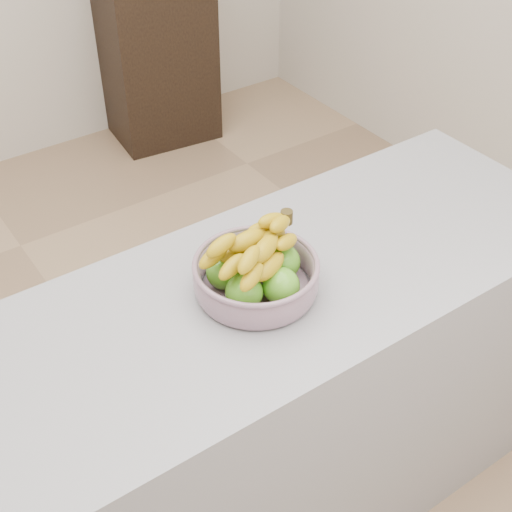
# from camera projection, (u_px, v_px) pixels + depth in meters

# --- Properties ---
(ground) EXTENTS (4.00, 4.00, 0.00)m
(ground) POSITION_uv_depth(u_px,v_px,m) (152.00, 429.00, 2.41)
(ground) COLOR tan
(ground) RESTS_ON ground
(counter) EXTENTS (2.00, 0.60, 0.90)m
(counter) POSITION_uv_depth(u_px,v_px,m) (220.00, 438.00, 1.84)
(counter) COLOR #9E9FA6
(counter) RESTS_ON ground
(cabinet) EXTENTS (0.57, 0.48, 0.95)m
(cabinet) POSITION_uv_depth(u_px,v_px,m) (157.00, 52.00, 3.72)
(cabinet) COLOR black
(cabinet) RESTS_ON ground
(fruit_bowl) EXTENTS (0.28, 0.28, 0.16)m
(fruit_bowl) POSITION_uv_depth(u_px,v_px,m) (256.00, 273.00, 1.57)
(fruit_bowl) COLOR #99A1B8
(fruit_bowl) RESTS_ON counter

